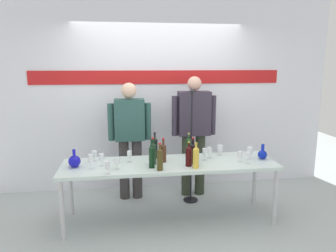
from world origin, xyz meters
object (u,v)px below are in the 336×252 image
Objects in this scene: wine_glass_left_1 at (102,157)px; wine_glass_left_3 at (91,159)px; decanter_blue_right at (262,154)px; wine_glass_right_2 at (250,151)px; decanter_blue_left at (74,161)px; wine_bottle_8 at (189,146)px; wine_bottle_7 at (196,157)px; display_table at (170,167)px; wine_bottle_4 at (163,152)px; presenter_right at (194,128)px; wine_glass_left_2 at (108,165)px; wine_bottle_2 at (189,155)px; wine_glass_right_4 at (248,155)px; wine_glass_left_5 at (94,154)px; wine_glass_right_1 at (240,155)px; wine_bottle_6 at (193,153)px; wine_glass_right_0 at (205,152)px; wine_bottle_3 at (155,147)px; wine_bottle_1 at (152,156)px; microphone_stand at (191,165)px; wine_glass_left_4 at (129,154)px; wine_glass_right_3 at (220,148)px; wine_glass_left_0 at (117,161)px; wine_bottle_0 at (160,158)px; presenter_left at (130,134)px; wine_bottle_5 at (153,153)px.

wine_glass_left_1 is 0.89× the size of wine_glass_left_3.
decanter_blue_right is 1.27× the size of wine_glass_right_2.
decanter_blue_left is 0.69× the size of wine_bottle_8.
wine_bottle_7 is at bearing -166.10° from decanter_blue_right.
wine_bottle_4 is at bearing 145.95° from display_table.
wine_glass_left_2 is (-1.18, -1.03, -0.17)m from presenter_right.
wine_glass_right_4 is at bearing -2.08° from wine_bottle_2.
wine_glass_left_1 is 1.12× the size of wine_glass_left_5.
wine_glass_right_1 is (0.58, 0.15, -0.04)m from wine_bottle_7.
wine_glass_left_2 is at bearing -167.23° from wine_bottle_6.
display_table is 16.90× the size of wine_glass_right_0.
wine_bottle_3 reaches higher than wine_glass_left_1.
wine_glass_left_1 is at bearing 168.35° from wine_bottle_7.
wine_glass_left_1 is at bearing 166.33° from wine_bottle_1.
wine_glass_left_4 is at bearing -154.34° from microphone_stand.
wine_glass_right_2 is at bearing -32.19° from wine_glass_right_3.
wine_bottle_7 is 0.48m from wine_bottle_8.
decanter_blue_left is 2.29m from decanter_blue_right.
wine_glass_left_5 is 1.85m from wine_glass_right_4.
wine_glass_right_0 is at bearing -144.53° from wine_glass_right_3.
decanter_blue_right is at bearing 8.55° from wine_glass_left_2.
wine_glass_right_1 is 0.34m from wine_glass_right_3.
wine_bottle_4 is (-0.27, 0.20, -0.01)m from wine_bottle_2.
wine_bottle_2 is 0.11m from wine_bottle_7.
wine_glass_right_3 is (0.70, 0.22, 0.15)m from display_table.
wine_bottle_1 is 1.08m from wine_glass_right_1.
wine_bottle_8 reaches higher than wine_glass_left_0.
microphone_stand reaches higher than display_table.
wine_bottle_8 is at bearing 48.95° from wine_bottle_0.
wine_bottle_0 reaches higher than decanter_blue_left.
wine_bottle_7 is 0.60m from wine_glass_right_1.
wine_glass_left_3 reaches higher than wine_glass_left_5.
presenter_left is 4.96× the size of wine_bottle_3.
wine_bottle_0 reaches higher than wine_bottle_2.
wine_glass_left_4 is at bearing 172.48° from wine_glass_right_1.
presenter_left reaches higher than decanter_blue_left.
wine_glass_right_0 is at bearing 1.99° from decanter_blue_left.
wine_bottle_4 is at bearing -167.27° from wine_glass_right_3.
wine_bottle_2 is at bearing -101.40° from wine_bottle_8.
wine_bottle_5 is at bearing 172.50° from wine_glass_right_4.
decanter_blue_right is 1.80m from presenter_left.
wine_glass_right_4 is at bearing -10.83° from wine_glass_left_4.
wine_bottle_4 is 2.06× the size of wine_glass_left_2.
presenter_right is (-0.72, 0.74, 0.21)m from decanter_blue_right.
wine_bottle_4 is 1.09m from wine_glass_right_2.
display_table is 0.64m from microphone_stand.
wine_glass_left_3 is (-0.20, 0.20, 0.02)m from wine_glass_left_2.
wine_glass_right_3 is (1.50, 0.24, -0.01)m from wine_glass_left_1.
wine_glass_right_1 is (0.57, -0.32, -0.04)m from wine_bottle_8.
presenter_left reaches higher than wine_glass_left_5.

